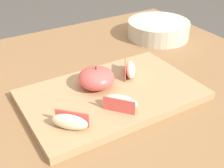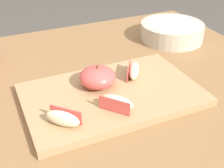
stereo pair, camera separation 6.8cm
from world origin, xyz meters
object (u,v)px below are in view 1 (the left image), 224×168
cutting_board (112,95)px  apple_wedge_back (130,69)px  apple_half_skin_up (96,78)px  apple_wedge_middle (121,102)px  apple_wedge_front (70,122)px  ceramic_fruit_bowl (158,29)px

cutting_board → apple_wedge_back: (0.08, 0.04, 0.03)m
apple_wedge_back → apple_half_skin_up: bearing=-177.1°
apple_wedge_middle → apple_wedge_back: (0.10, 0.11, 0.00)m
apple_half_skin_up → apple_wedge_front: apple_half_skin_up is taller
apple_wedge_front → ceramic_fruit_bowl: (0.46, 0.30, -0.00)m
apple_wedge_front → apple_half_skin_up: bearing=42.7°
cutting_board → apple_wedge_middle: bearing=-105.9°
cutting_board → ceramic_fruit_bowl: ceramic_fruit_bowl is taller
cutting_board → apple_wedge_middle: 0.07m
apple_wedge_front → ceramic_fruit_bowl: 0.55m
apple_wedge_back → ceramic_fruit_bowl: ceramic_fruit_bowl is taller
cutting_board → apple_wedge_front: 0.16m
apple_wedge_middle → apple_wedge_front: 0.12m
apple_wedge_front → apple_wedge_back: same height
apple_wedge_middle → apple_wedge_front: same height
cutting_board → apple_wedge_front: (-0.14, -0.07, 0.03)m
ceramic_fruit_bowl → apple_wedge_middle: bearing=-138.6°
cutting_board → apple_half_skin_up: apple_half_skin_up is taller
cutting_board → apple_half_skin_up: 0.05m
cutting_board → apple_wedge_front: apple_wedge_front is taller
apple_wedge_front → ceramic_fruit_bowl: size_ratio=0.34×
apple_half_skin_up → apple_wedge_middle: apple_half_skin_up is taller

